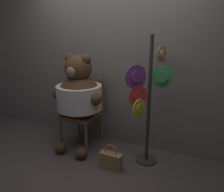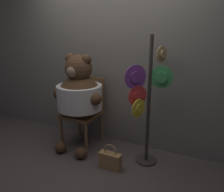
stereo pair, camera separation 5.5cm
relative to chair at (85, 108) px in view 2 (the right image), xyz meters
name	(u,v)px [view 2 (the right image)]	position (x,y,z in m)	size (l,w,h in m)	color
ground_plane	(97,158)	(0.39, -0.35, -0.55)	(14.00, 14.00, 0.00)	#4C423D
wall_back	(117,68)	(0.39, 0.29, 0.59)	(8.00, 0.10, 2.27)	slate
chair	(85,108)	(0.00, 0.00, 0.00)	(0.48, 0.52, 1.00)	brown
teddy_bear	(79,94)	(0.03, -0.17, 0.26)	(0.76, 0.67, 1.37)	#4C331E
hat_display_rack	(147,98)	(0.99, -0.15, 0.34)	(0.49, 0.57, 1.62)	#332D28
handbag_on_ground	(110,160)	(0.65, -0.47, -0.43)	(0.28, 0.10, 0.33)	#A87A47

